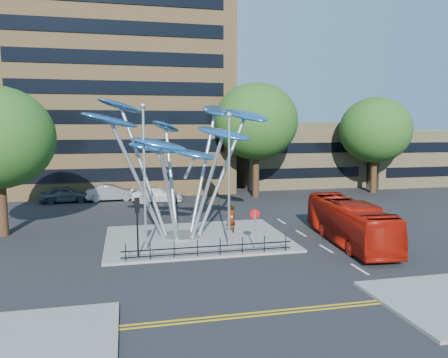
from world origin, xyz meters
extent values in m
plane|color=black|center=(0.00, 0.00, 0.00)|extent=(120.00, 120.00, 0.00)
cube|color=slate|center=(-1.00, 6.00, 0.07)|extent=(12.00, 9.00, 0.15)
cube|color=gold|center=(0.00, -6.00, 0.01)|extent=(40.00, 0.12, 0.01)
cube|color=gold|center=(0.00, -6.30, 0.01)|extent=(40.00, 0.12, 0.01)
cube|color=olive|center=(-6.00, 32.00, 15.00)|extent=(25.00, 15.00, 30.00)
cube|color=#9E875D|center=(16.00, 30.00, 4.00)|extent=(15.00, 8.00, 8.00)
cube|color=#9E875D|center=(30.00, 28.00, 3.50)|extent=(12.00, 8.00, 7.00)
cylinder|color=black|center=(8.00, 22.00, 2.86)|extent=(0.70, 0.70, 5.72)
ellipsoid|color=#194814|center=(8.00, 22.00, 8.06)|extent=(8.80, 8.80, 8.10)
cylinder|color=black|center=(-14.00, 10.00, 2.42)|extent=(0.70, 0.70, 4.84)
cylinder|color=black|center=(22.00, 22.00, 2.53)|extent=(0.70, 0.70, 5.06)
ellipsoid|color=#194814|center=(22.00, 22.00, 7.13)|extent=(8.00, 8.00, 7.36)
cylinder|color=#9EA0A5|center=(-2.00, 6.50, 0.21)|extent=(2.80, 2.80, 0.12)
cylinder|color=#9EA0A5|center=(-3.20, 5.90, 4.05)|extent=(0.24, 0.24, 7.80)
ellipsoid|color=#2F78CC|center=(-6.40, 4.90, 7.95)|extent=(3.92, 2.95, 1.39)
cylinder|color=#9EA0A5|center=(-2.40, 5.50, 3.35)|extent=(0.24, 0.24, 6.40)
ellipsoid|color=#2F78CC|center=(-3.60, 3.30, 6.55)|extent=(3.47, 1.78, 1.31)
cylinder|color=#9EA0A5|center=(-1.40, 5.70, 3.65)|extent=(0.24, 0.24, 7.00)
ellipsoid|color=#2F78CC|center=(0.40, 4.10, 7.15)|extent=(3.81, 3.11, 1.36)
cylinder|color=#9EA0A5|center=(-0.80, 6.50, 4.25)|extent=(0.24, 0.24, 8.20)
ellipsoid|color=#2F78CC|center=(2.60, 6.90, 8.35)|extent=(3.52, 4.06, 1.44)
cylinder|color=#9EA0A5|center=(-1.20, 7.40, 4.45)|extent=(0.24, 0.24, 8.60)
ellipsoid|color=#2F78CC|center=(1.00, 9.40, 8.75)|extent=(2.21, 3.79, 1.39)
cylinder|color=#9EA0A5|center=(-2.20, 7.50, 3.85)|extent=(0.24, 0.24, 7.40)
ellipsoid|color=#2F78CC|center=(-2.60, 10.10, 7.55)|extent=(3.02, 3.71, 1.34)
cylinder|color=#9EA0A5|center=(-3.00, 6.90, 4.55)|extent=(0.24, 0.24, 8.80)
ellipsoid|color=#2F78CC|center=(-5.80, 8.30, 8.95)|extent=(3.88, 3.60, 1.42)
ellipsoid|color=#2F78CC|center=(-3.80, 6.70, 6.15)|extent=(3.40, 1.96, 1.13)
ellipsoid|color=#2F78CC|center=(-1.10, 6.10, 5.75)|extent=(3.39, 2.16, 1.11)
cylinder|color=#9EA0A5|center=(-4.50, 3.50, 4.40)|extent=(0.14, 0.14, 8.50)
sphere|color=#9EA0A5|center=(-4.50, 3.50, 8.77)|extent=(0.36, 0.36, 0.36)
cylinder|color=#9EA0A5|center=(0.50, 3.00, 4.15)|extent=(0.14, 0.14, 8.00)
sphere|color=#9EA0A5|center=(0.50, 3.00, 8.27)|extent=(0.36, 0.36, 0.36)
cylinder|color=black|center=(-5.00, 2.50, 1.75)|extent=(0.10, 0.10, 3.20)
cube|color=black|center=(-5.00, 2.50, 3.15)|extent=(0.28, 0.18, 0.85)
sphere|color=#FF0C0C|center=(-5.00, 2.50, 3.43)|extent=(0.18, 0.18, 0.18)
cylinder|color=#9EA0A5|center=(2.00, 2.50, 1.30)|extent=(0.08, 0.08, 2.30)
cylinder|color=red|center=(2.00, 2.53, 2.30)|extent=(0.60, 0.04, 0.60)
cube|color=white|center=(2.00, 2.55, 2.30)|extent=(0.42, 0.03, 0.10)
cylinder|color=black|center=(-5.70, 1.70, 0.65)|extent=(0.05, 0.05, 1.00)
cylinder|color=black|center=(-4.36, 1.70, 0.65)|extent=(0.05, 0.05, 1.00)
cylinder|color=black|center=(-3.01, 1.70, 0.65)|extent=(0.05, 0.05, 1.00)
cylinder|color=black|center=(-1.67, 1.70, 0.65)|extent=(0.05, 0.05, 1.00)
cylinder|color=black|center=(-0.33, 1.70, 0.65)|extent=(0.05, 0.05, 1.00)
cylinder|color=black|center=(1.01, 1.70, 0.65)|extent=(0.05, 0.05, 1.00)
cylinder|color=black|center=(2.36, 1.70, 0.65)|extent=(0.05, 0.05, 1.00)
cylinder|color=black|center=(3.70, 1.70, 0.65)|extent=(0.05, 0.05, 1.00)
cube|color=black|center=(-1.00, 1.70, 0.70)|extent=(10.00, 0.06, 0.06)
cube|color=black|center=(-1.00, 1.70, 0.35)|extent=(10.00, 0.06, 0.06)
imported|color=#9A1207|center=(8.50, 2.82, 1.40)|extent=(3.30, 10.24, 2.80)
imported|color=gray|center=(1.54, 6.70, 1.14)|extent=(0.84, 0.69, 1.98)
imported|color=#42454A|center=(-11.55, 23.00, 0.81)|extent=(4.92, 2.33, 1.62)
imported|color=#929599|center=(-7.05, 22.98, 0.82)|extent=(5.08, 2.02, 1.64)
imported|color=silver|center=(-2.55, 21.23, 0.74)|extent=(5.28, 2.67, 1.47)
camera|label=1|loc=(-5.57, -22.39, 7.65)|focal=35.00mm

